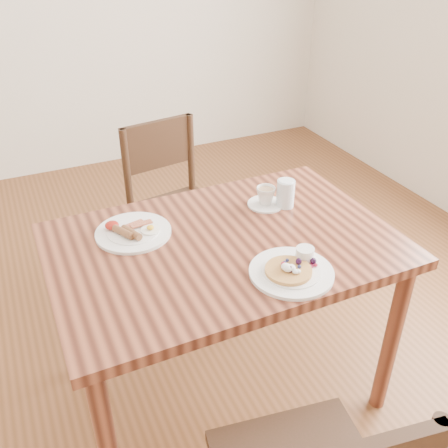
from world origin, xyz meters
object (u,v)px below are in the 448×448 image
dining_table (224,264)px  breakfast_plate (132,231)px  chair_far (174,203)px  pancake_plate (292,269)px  water_glass (285,194)px  teacup_saucer (266,198)px

dining_table → breakfast_plate: 0.35m
chair_far → pancake_plate: size_ratio=3.26×
pancake_plate → water_glass: water_glass is taller
dining_table → water_glass: 0.38m
breakfast_plate → water_glass: (0.60, -0.05, 0.04)m
dining_table → water_glass: water_glass is taller
dining_table → water_glass: (0.32, 0.13, 0.15)m
pancake_plate → water_glass: 0.43m
chair_far → water_glass: (0.24, -0.64, 0.31)m
pancake_plate → dining_table: bearing=114.9°
chair_far → dining_table: bearing=75.0°
pancake_plate → teacup_saucer: bearing=72.3°
pancake_plate → breakfast_plate: size_ratio=1.00×
breakfast_plate → teacup_saucer: (0.53, -0.01, 0.02)m
chair_far → water_glass: 0.75m
breakfast_plate → teacup_saucer: bearing=-1.6°
chair_far → breakfast_plate: size_ratio=3.26×
water_glass → pancake_plate: bearing=-117.6°
teacup_saucer → water_glass: size_ratio=1.29×
dining_table → teacup_saucer: size_ratio=8.57×
pancake_plate → teacup_saucer: 0.44m
dining_table → pancake_plate: size_ratio=4.44×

